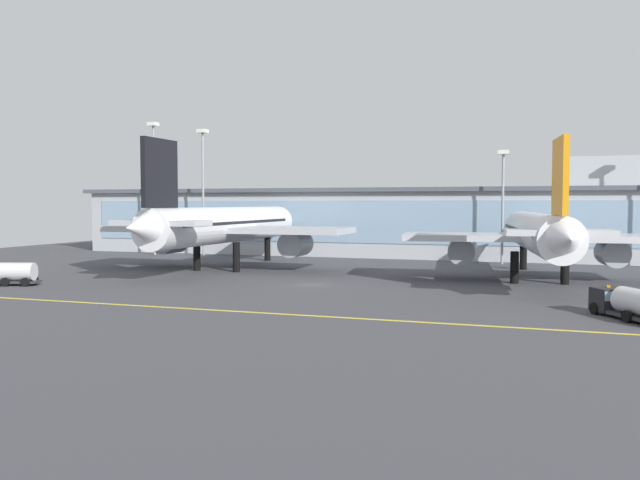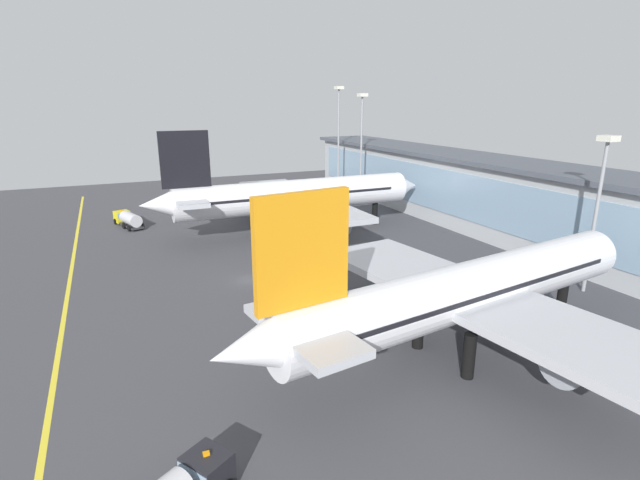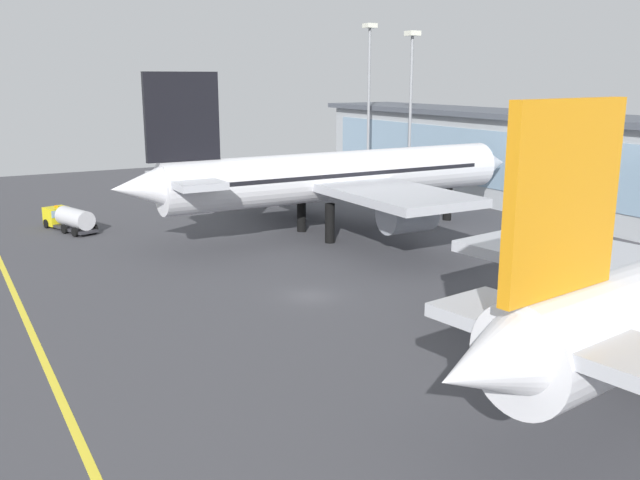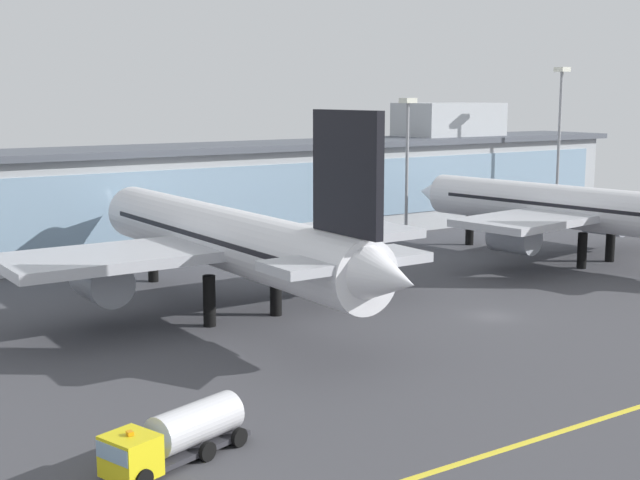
{
  "view_description": "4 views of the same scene",
  "coord_description": "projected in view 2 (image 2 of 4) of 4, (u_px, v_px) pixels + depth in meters",
  "views": [
    {
      "loc": [
        28.45,
        -79.54,
        10.42
      ],
      "look_at": [
        -2.35,
        10.37,
        5.16
      ],
      "focal_mm": 37.38,
      "sensor_mm": 36.0,
      "label": 1
    },
    {
      "loc": [
        58.8,
        -15.73,
        23.26
      ],
      "look_at": [
        4.62,
        8.57,
        5.85
      ],
      "focal_mm": 26.72,
      "sensor_mm": 36.0,
      "label": 2
    },
    {
      "loc": [
        49.61,
        -27.11,
        18.28
      ],
      "look_at": [
        -6.52,
        4.65,
        3.04
      ],
      "focal_mm": 38.88,
      "sensor_mm": 36.0,
      "label": 3
    },
    {
      "loc": [
        -55.75,
        -54.79,
        19.85
      ],
      "look_at": [
        -9.59,
        13.77,
        6.01
      ],
      "focal_mm": 48.81,
      "sensor_mm": 36.0,
      "label": 4
    }
  ],
  "objects": [
    {
      "name": "taxiway_centreline_stripe",
      "position": [
        65.0,
        308.0,
        55.57
      ],
      "size": [
        147.37,
        0.5,
        0.01
      ],
      "primitive_type": "cube",
      "color": "yellow",
      "rests_on": "ground"
    },
    {
      "name": "fuel_tanker_truck",
      "position": [
        128.0,
        219.0,
        91.31
      ],
      "size": [
        9.35,
        5.23,
        2.9
      ],
      "rotation": [
        0.0,
        0.0,
        3.45
      ],
      "color": "black",
      "rests_on": "ground"
    },
    {
      "name": "airliner_near_right",
      "position": [
        468.0,
        291.0,
        43.95
      ],
      "size": [
        36.24,
        49.61,
        17.43
      ],
      "rotation": [
        0.0,
        0.0,
        1.71
      ],
      "color": "black",
      "rests_on": "ground"
    },
    {
      "name": "apron_light_mast_far_east",
      "position": [
        362.0,
        134.0,
        105.28
      ],
      "size": [
        1.8,
        1.8,
        24.82
      ],
      "color": "gray",
      "rests_on": "ground"
    },
    {
      "name": "apron_light_mast_west",
      "position": [
        339.0,
        128.0,
        114.52
      ],
      "size": [
        1.8,
        1.8,
        26.55
      ],
      "color": "gray",
      "rests_on": "ground"
    },
    {
      "name": "terminal_building",
      "position": [
        527.0,
        201.0,
        79.5
      ],
      "size": [
        134.58,
        14.0,
        18.56
      ],
      "color": "#ADB2B7",
      "rests_on": "ground"
    },
    {
      "name": "apron_light_mast_east",
      "position": [
        600.0,
        189.0,
        56.9
      ],
      "size": [
        1.8,
        1.8,
        19.41
      ],
      "color": "gray",
      "rests_on": "ground"
    },
    {
      "name": "ground_plane",
      "position": [
        248.0,
        280.0,
        64.21
      ],
      "size": [
        184.21,
        184.21,
        0.0
      ],
      "primitive_type": "plane",
      "color": "#424247"
    },
    {
      "name": "airliner_near_left",
      "position": [
        295.0,
        196.0,
        84.98
      ],
      "size": [
        39.62,
        52.38,
        18.78
      ],
      "rotation": [
        0.0,
        0.0,
        1.58
      ],
      "color": "black",
      "rests_on": "ground"
    }
  ]
}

